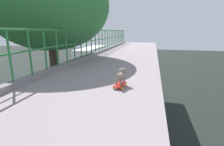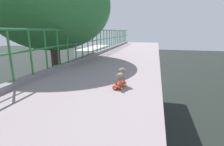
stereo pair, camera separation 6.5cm
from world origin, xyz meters
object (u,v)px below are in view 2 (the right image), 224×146
object	(u,v)px
toy_skateboard	(120,85)
small_dog	(121,74)
city_bus	(95,56)
car_white_fifth	(39,120)
car_silver_sixth	(34,96)

from	to	relation	value
toy_skateboard	small_dog	xyz separation A→B (m)	(0.01, 0.09, 0.20)
toy_skateboard	small_dog	bearing A→B (deg)	85.02
toy_skateboard	small_dog	size ratio (longest dim) A/B	0.99
small_dog	city_bus	bearing A→B (deg)	111.61
car_white_fifth	toy_skateboard	size ratio (longest dim) A/B	9.30
toy_skateboard	small_dog	distance (m)	0.22
city_bus	small_dog	bearing A→B (deg)	-68.39
car_silver_sixth	city_bus	bearing A→B (deg)	90.63
car_white_fifth	car_silver_sixth	size ratio (longest dim) A/B	0.88
toy_skateboard	small_dog	world-z (taller)	small_dog
car_white_fifth	toy_skateboard	world-z (taller)	toy_skateboard
small_dog	toy_skateboard	bearing A→B (deg)	-94.98
car_silver_sixth	small_dog	bearing A→B (deg)	-41.35
city_bus	toy_skateboard	world-z (taller)	toy_skateboard
car_white_fifth	small_dog	distance (m)	9.18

